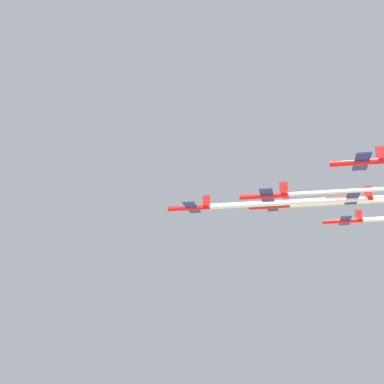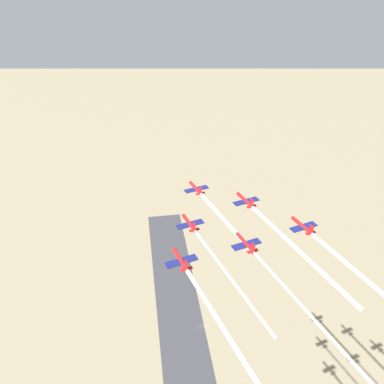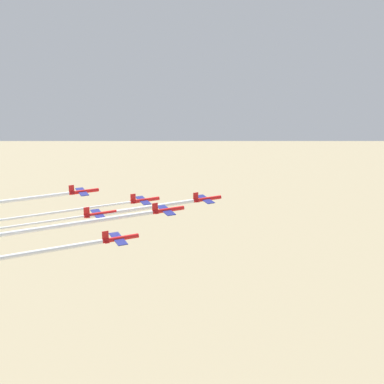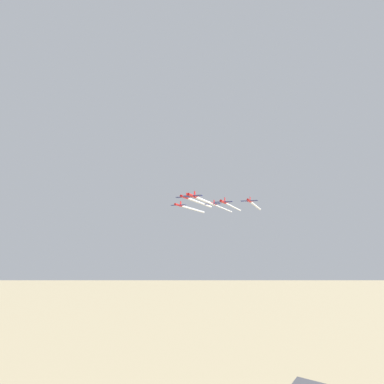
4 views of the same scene
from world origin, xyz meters
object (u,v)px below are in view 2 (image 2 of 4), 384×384
at_px(jet_2, 246,201).
at_px(jet_4, 246,244).
at_px(jet_0, 196,189).
at_px(jet_1, 190,224).
at_px(jet_3, 181,261).
at_px(jet_5, 303,226).

xyz_separation_m(jet_2, jet_4, (-16.78, -13.50, -2.19)).
xyz_separation_m(jet_0, jet_1, (-16.78, -13.50, -1.26)).
bearing_deg(jet_2, jet_0, 120.47).
relative_size(jet_1, jet_4, 1.00).
relative_size(jet_1, jet_3, 1.00).
relative_size(jet_3, jet_4, 1.00).
bearing_deg(jet_5, jet_2, 120.47).
relative_size(jet_1, jet_5, 1.00).
bearing_deg(jet_3, jet_2, 29.54).
bearing_deg(jet_3, jet_5, 0.00).
bearing_deg(jet_0, jet_3, -120.47).
distance_m(jet_1, jet_3, 21.67).
height_order(jet_1, jet_4, jet_4).
relative_size(jet_0, jet_5, 1.00).
distance_m(jet_1, jet_5, 37.69).
height_order(jet_3, jet_4, jet_3).
relative_size(jet_3, jet_5, 1.00).
xyz_separation_m(jet_1, jet_3, (-16.78, -13.50, 2.38)).
xyz_separation_m(jet_4, jet_5, (20.43, -7.73, 0.12)).
xyz_separation_m(jet_1, jet_5, (24.08, -28.96, 1.50)).
height_order(jet_2, jet_4, jet_2).
bearing_deg(jet_1, jet_4, -59.53).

